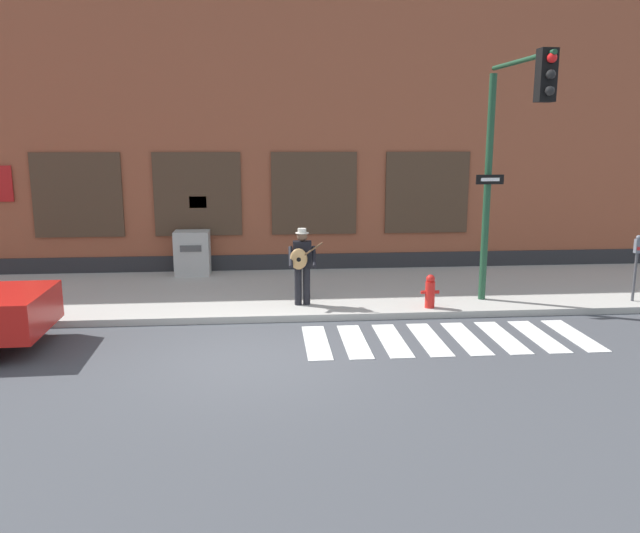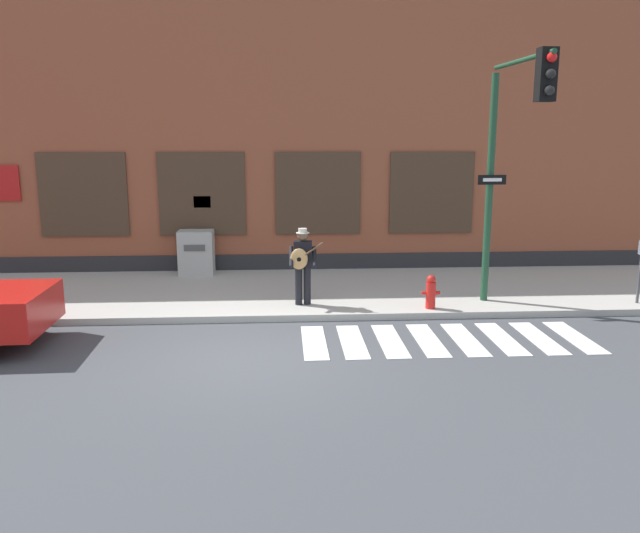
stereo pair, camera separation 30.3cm
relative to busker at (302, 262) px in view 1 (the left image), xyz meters
The scene contains 9 objects.
ground_plane 3.16m from the busker, 108.99° to the right, with size 160.00×160.00×0.00m, color #424449.
sidewalk 2.00m from the busker, 123.88° to the left, with size 28.00×4.46×0.14m.
building_backdrop 6.47m from the busker, 99.70° to the left, with size 28.00×4.06×8.05m.
crosswalk 3.45m from the busker, 39.58° to the right, with size 5.20×1.90×0.01m.
busker is the anchor object (origin of this frame).
traffic_light 4.76m from the busker, 11.59° to the right, with size 0.60×2.57×4.92m.
parking_meter 7.13m from the busker, ahead, with size 0.13×0.11×1.44m.
utility_box 4.17m from the busker, 129.12° to the left, with size 0.88×0.65×1.13m.
fire_hydrant 2.72m from the busker, ahead, with size 0.38×0.20×0.70m.
Camera 1 is at (0.26, -9.87, 3.57)m, focal length 35.00 mm.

